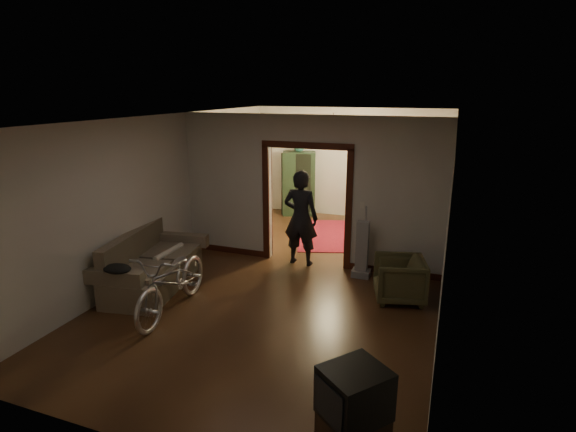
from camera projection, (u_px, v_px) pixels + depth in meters
The scene contains 23 objects.
floor at pixel (294, 276), 8.06m from camera, with size 5.00×8.50×0.01m, color #361E11.
ceiling at pixel (294, 117), 7.30m from camera, with size 5.00×8.50×0.01m, color white.
wall_back at pixel (349, 163), 11.52m from camera, with size 5.00×0.02×2.80m, color beige.
wall_left at pixel (170, 189), 8.51m from camera, with size 0.02×8.50×2.80m, color beige.
wall_right at pixel (448, 214), 6.85m from camera, with size 0.02×8.50×2.80m, color beige.
partition_wall at pixel (307, 191), 8.36m from camera, with size 5.00×0.14×2.80m, color beige.
door_casing at pixel (307, 207), 8.44m from camera, with size 1.74×0.20×2.32m, color #36140C.
far_window at pixel (377, 159), 11.21m from camera, with size 0.98×0.06×1.28m, color black.
chandelier at pixel (333, 132), 9.68m from camera, with size 0.24×0.24×0.24m, color #FFE0A5.
light_switch at pixel (362, 205), 7.98m from camera, with size 0.08×0.01×0.12m, color silver.
sofa at pixel (154, 260), 7.52m from camera, with size 0.92×2.04×0.94m, color brown.
rolled_paper at pixel (169, 252), 7.74m from camera, with size 0.10×0.10×0.77m, color beige.
jacket at pixel (117, 269), 6.62m from camera, with size 0.44×0.33×0.13m, color black.
bicycle at pixel (173, 281), 6.64m from camera, with size 0.67×1.91×1.00m, color silver.
armchair at pixel (399, 279), 7.07m from camera, with size 0.75×0.77×0.70m, color #474428.
crt_tv at pixel (355, 393), 3.89m from camera, with size 0.53×0.48×0.46m, color black.
vacuum at pixel (362, 249), 7.90m from camera, with size 0.32×0.25×1.03m, color gray.
person at pixel (301, 218), 8.41m from camera, with size 0.66×0.44×1.82m, color black.
oriental_rug at pixel (337, 235), 10.31m from camera, with size 1.78×2.34×0.02m, color maroon.
locker at pixel (299, 184), 11.81m from camera, with size 0.84×0.47×1.68m, color #1F331F.
globe at pixel (299, 142), 11.51m from camera, with size 0.29×0.29×0.29m, color #1E5972.
desk at pixel (382, 209), 11.10m from camera, with size 1.04×0.58×0.77m, color black.
desk_chair at pixel (364, 209), 10.82m from camera, with size 0.39×0.39×0.88m, color black.
Camera 1 is at (2.49, -7.04, 3.23)m, focal length 28.00 mm.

